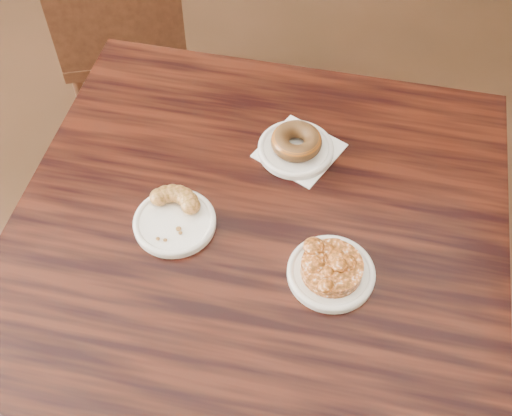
{
  "coord_description": "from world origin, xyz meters",
  "views": [
    {
      "loc": [
        0.18,
        -0.73,
        1.75
      ],
      "look_at": [
        0.2,
        -0.03,
        0.8
      ],
      "focal_mm": 45.0,
      "sensor_mm": 36.0,
      "label": 1
    }
  ],
  "objects_px": {
    "apple_fritter": "(332,266)",
    "chair_far": "(125,33)",
    "glazed_donut": "(296,141)",
    "cafe_table": "(257,318)",
    "cruller_fragment": "(173,215)"
  },
  "relations": [
    {
      "from": "glazed_donut",
      "to": "cruller_fragment",
      "type": "bearing_deg",
      "value": -143.67
    },
    {
      "from": "apple_fritter",
      "to": "glazed_donut",
      "type": "bearing_deg",
      "value": 98.72
    },
    {
      "from": "cafe_table",
      "to": "cruller_fragment",
      "type": "height_order",
      "value": "cruller_fragment"
    },
    {
      "from": "cruller_fragment",
      "to": "cafe_table",
      "type": "bearing_deg",
      "value": -4.24
    },
    {
      "from": "chair_far",
      "to": "glazed_donut",
      "type": "bearing_deg",
      "value": 113.98
    },
    {
      "from": "cafe_table",
      "to": "apple_fritter",
      "type": "xyz_separation_m",
      "value": [
        0.13,
        -0.11,
        0.41
      ]
    },
    {
      "from": "chair_far",
      "to": "apple_fritter",
      "type": "bearing_deg",
      "value": 108.43
    },
    {
      "from": "cafe_table",
      "to": "chair_far",
      "type": "relative_size",
      "value": 1.04
    },
    {
      "from": "apple_fritter",
      "to": "chair_far",
      "type": "bearing_deg",
      "value": 115.99
    },
    {
      "from": "cafe_table",
      "to": "glazed_donut",
      "type": "bearing_deg",
      "value": 79.27
    },
    {
      "from": "apple_fritter",
      "to": "cruller_fragment",
      "type": "relative_size",
      "value": 1.22
    },
    {
      "from": "apple_fritter",
      "to": "cafe_table",
      "type": "bearing_deg",
      "value": 140.67
    },
    {
      "from": "chair_far",
      "to": "cruller_fragment",
      "type": "bearing_deg",
      "value": 96.45
    },
    {
      "from": "cafe_table",
      "to": "apple_fritter",
      "type": "relative_size",
      "value": 6.27
    },
    {
      "from": "chair_far",
      "to": "cafe_table",
      "type": "bearing_deg",
      "value": 104.57
    }
  ]
}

